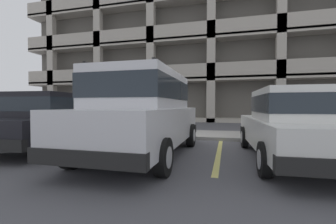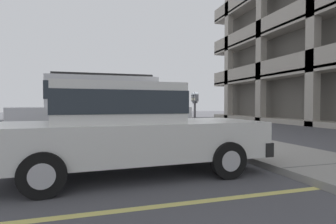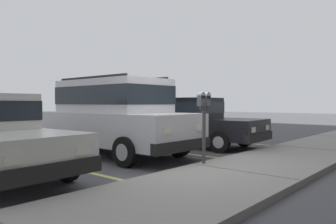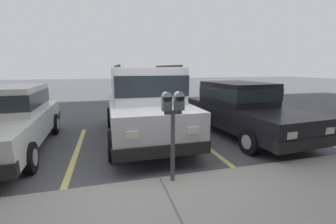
{
  "view_description": "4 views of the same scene",
  "coord_description": "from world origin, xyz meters",
  "px_view_note": "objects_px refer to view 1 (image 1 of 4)",
  "views": [
    {
      "loc": [
        1.77,
        -7.55,
        1.19
      ],
      "look_at": [
        -0.0,
        -0.83,
        1.0
      ],
      "focal_mm": 24.0,
      "sensor_mm": 36.0,
      "label": 1
    },
    {
      "loc": [
        7.67,
        -2.92,
        1.19
      ],
      "look_at": [
        -0.42,
        -0.49,
        0.97
      ],
      "focal_mm": 28.0,
      "sensor_mm": 36.0,
      "label": 2
    },
    {
      "loc": [
        5.4,
        4.21,
        1.37
      ],
      "look_at": [
        0.02,
        -0.45,
        1.18
      ],
      "focal_mm": 35.0,
      "sensor_mm": 36.0,
      "label": 3
    },
    {
      "loc": [
        0.79,
        3.68,
        1.97
      ],
      "look_at": [
        -0.34,
        -0.49,
        1.12
      ],
      "focal_mm": 24.0,
      "sensor_mm": 36.0,
      "label": 4
    }
  ],
  "objects_px": {
    "red_sedan": "(56,119)",
    "parking_garage": "(215,38)",
    "silver_suv": "(144,110)",
    "parking_meter_near": "(171,105)",
    "dark_hatchback": "(294,123)"
  },
  "relations": [
    {
      "from": "silver_suv",
      "to": "dark_hatchback",
      "type": "relative_size",
      "value": 1.05
    },
    {
      "from": "silver_suv",
      "to": "dark_hatchback",
      "type": "bearing_deg",
      "value": 4.07
    },
    {
      "from": "dark_hatchback",
      "to": "parking_garage",
      "type": "xyz_separation_m",
      "value": [
        -2.5,
        16.4,
        6.71
      ]
    },
    {
      "from": "silver_suv",
      "to": "dark_hatchback",
      "type": "xyz_separation_m",
      "value": [
        3.32,
        0.22,
        -0.27
      ]
    },
    {
      "from": "parking_garage",
      "to": "red_sedan",
      "type": "bearing_deg",
      "value": -102.72
    },
    {
      "from": "dark_hatchback",
      "to": "parking_meter_near",
      "type": "height_order",
      "value": "parking_meter_near"
    },
    {
      "from": "parking_meter_near",
      "to": "parking_garage",
      "type": "xyz_separation_m",
      "value": [
        0.84,
        13.77,
        6.31
      ]
    },
    {
      "from": "red_sedan",
      "to": "parking_garage",
      "type": "xyz_separation_m",
      "value": [
        3.67,
        16.24,
        6.71
      ]
    },
    {
      "from": "dark_hatchback",
      "to": "parking_meter_near",
      "type": "distance_m",
      "value": 4.27
    },
    {
      "from": "silver_suv",
      "to": "parking_garage",
      "type": "xyz_separation_m",
      "value": [
        0.81,
        16.62,
        6.45
      ]
    },
    {
      "from": "parking_garage",
      "to": "silver_suv",
      "type": "bearing_deg",
      "value": -92.79
    },
    {
      "from": "silver_suv",
      "to": "red_sedan",
      "type": "distance_m",
      "value": 2.89
    },
    {
      "from": "silver_suv",
      "to": "red_sedan",
      "type": "height_order",
      "value": "silver_suv"
    },
    {
      "from": "red_sedan",
      "to": "parking_garage",
      "type": "relative_size",
      "value": 0.14
    },
    {
      "from": "red_sedan",
      "to": "parking_meter_near",
      "type": "xyz_separation_m",
      "value": [
        2.83,
        2.47,
        0.4
      ]
    }
  ]
}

